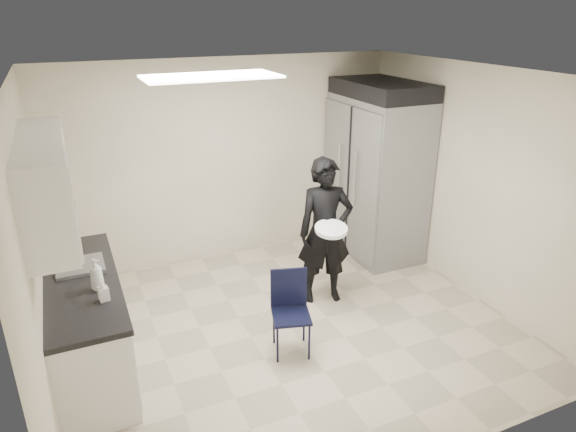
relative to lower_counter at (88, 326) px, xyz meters
name	(u,v)px	position (x,y,z in m)	size (l,w,h in m)	color
floor	(290,327)	(1.95, -0.20, -0.43)	(4.50, 4.50, 0.00)	#B9AB91
ceiling	(291,75)	(1.95, -0.20, 2.17)	(4.50, 4.50, 0.00)	silver
back_wall	(227,161)	(1.95, 1.80, 0.87)	(4.50, 4.50, 0.00)	beige
left_wall	(34,256)	(-0.30, -0.20, 0.87)	(4.00, 4.00, 0.00)	beige
right_wall	(472,183)	(4.20, -0.20, 0.87)	(4.00, 4.00, 0.00)	beige
ceiling_panel	(211,76)	(1.35, 0.20, 2.14)	(1.20, 0.60, 0.02)	white
lower_counter	(88,326)	(0.00, 0.00, 0.00)	(0.60, 1.90, 0.86)	silver
countertop	(80,282)	(0.00, 0.00, 0.46)	(0.64, 1.95, 0.05)	black
sink	(81,271)	(0.02, 0.25, 0.44)	(0.42, 0.40, 0.14)	gray
faucet	(55,261)	(-0.18, 0.25, 0.59)	(0.02, 0.02, 0.24)	silver
upper_cabinets	(46,183)	(-0.13, 0.00, 1.40)	(0.35, 1.80, 0.75)	silver
towel_dispenser	(42,170)	(-0.19, 1.15, 1.19)	(0.22, 0.30, 0.35)	black
notice_sticker_left	(37,259)	(-0.29, -0.10, 0.79)	(0.00, 0.12, 0.07)	yellow
notice_sticker_right	(38,254)	(-0.29, 0.10, 0.75)	(0.00, 0.12, 0.07)	yellow
commercial_fridge	(377,177)	(3.78, 1.07, 0.62)	(0.80, 1.35, 2.10)	gray
fridge_compressor	(383,89)	(3.78, 1.07, 1.77)	(0.80, 1.35, 0.20)	black
folding_chair	(291,316)	(1.79, -0.57, -0.03)	(0.36, 0.36, 0.80)	black
man_tuxedo	(325,232)	(2.55, 0.19, 0.41)	(0.61, 0.41, 1.68)	black
bucket_lid	(331,229)	(2.49, -0.05, 0.55)	(0.35, 0.35, 0.04)	white
soap_bottle_a	(96,274)	(0.14, -0.23, 0.62)	(0.11, 0.11, 0.28)	silver
soap_bottle_b	(103,291)	(0.17, -0.44, 0.57)	(0.08, 0.08, 0.18)	#A4A2AD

